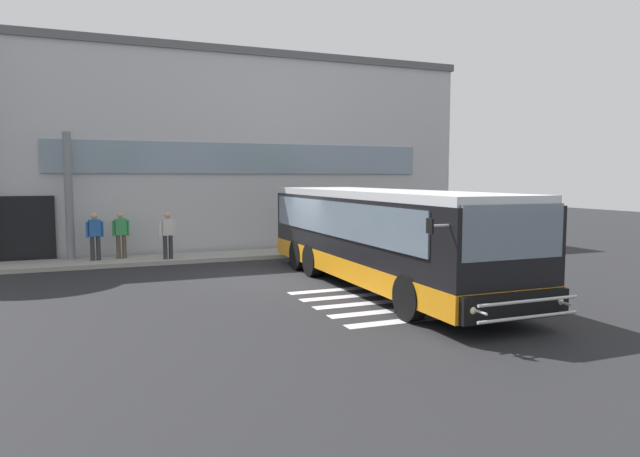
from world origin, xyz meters
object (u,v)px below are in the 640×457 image
bus_main_foreground (380,239)px  passenger_by_doorway (121,232)px  passenger_near_column (95,234)px  passenger_at_curb_edge (168,233)px  entry_support_column (69,196)px

bus_main_foreground → passenger_by_doorway: bearing=130.7°
bus_main_foreground → passenger_near_column: bus_main_foreground is taller
passenger_near_column → passenger_at_curb_edge: bearing=-14.2°
entry_support_column → passenger_by_doorway: size_ratio=2.67×
passenger_by_doorway → entry_support_column: bearing=169.3°
entry_support_column → passenger_near_column: bearing=-33.6°
passenger_by_doorway → passenger_at_curb_edge: (1.53, -0.82, -0.03)m
entry_support_column → passenger_at_curb_edge: 3.64m
passenger_at_curb_edge → passenger_by_doorway: bearing=151.8°
bus_main_foreground → passenger_at_curb_edge: size_ratio=6.81×
passenger_by_doorway → bus_main_foreground: bearing=-49.3°
entry_support_column → passenger_by_doorway: (1.67, -0.31, -1.27)m
bus_main_foreground → passenger_at_curb_edge: 8.33m
passenger_near_column → passenger_at_curb_edge: size_ratio=1.00×
passenger_near_column → passenger_by_doorway: bearing=14.0°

